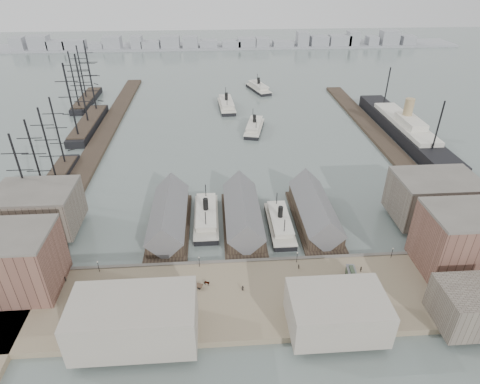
{
  "coord_description": "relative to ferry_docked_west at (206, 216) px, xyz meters",
  "views": [
    {
      "loc": [
        -9.18,
        -101.02,
        84.25
      ],
      "look_at": [
        0.0,
        30.0,
        6.0
      ],
      "focal_mm": 30.0,
      "sensor_mm": 36.0,
      "label": 1
    }
  ],
  "objects": [
    {
      "name": "seawall",
      "position": [
        13.0,
        -25.09,
        -1.25
      ],
      "size": [
        180.0,
        1.2,
        2.3
      ],
      "primitive_type": "cube",
      "color": "#59544C",
      "rests_on": "ground"
    },
    {
      "name": "pedestrian_1",
      "position": [
        -19.81,
        -43.32,
        0.49
      ],
      "size": [
        0.99,
        1.08,
        1.8
      ],
      "primitive_type": "imported",
      "rotation": [
        0.0,
        0.0,
        4.26
      ],
      "color": "black",
      "rests_on": "quay"
    },
    {
      "name": "ferry_open_near",
      "position": [
        26.22,
        85.77,
        -0.13
      ],
      "size": [
        14.17,
        28.36,
        9.72
      ],
      "rotation": [
        0.0,
        0.0,
        -0.23
      ],
      "color": "black",
      "rests_on": "ground"
    },
    {
      "name": "tram",
      "position": [
        42.1,
        -37.43,
        1.34
      ],
      "size": [
        3.53,
        9.79,
        3.41
      ],
      "rotation": [
        0.0,
        0.0,
        -0.11
      ],
      "color": "black",
      "rests_on": "quay"
    },
    {
      "name": "lamp_post_near_w",
      "position": [
        -2.0,
        -26.89,
        2.31
      ],
      "size": [
        0.44,
        0.44,
        3.92
      ],
      "color": "black",
      "rests_on": "quay"
    },
    {
      "name": "lamp_post_near_e",
      "position": [
        28.0,
        -26.89,
        2.31
      ],
      "size": [
        0.44,
        0.44,
        3.92
      ],
      "color": "black",
      "rests_on": "quay"
    },
    {
      "name": "horse_cart_center",
      "position": [
        -0.51,
        -35.25,
        0.41
      ],
      "size": [
        4.97,
        2.75,
        1.61
      ],
      "rotation": [
        0.0,
        0.0,
        1.23
      ],
      "color": "black",
      "rests_on": "quay"
    },
    {
      "name": "sailing_ship_mid",
      "position": [
        -65.86,
        96.3,
        0.48
      ],
      "size": [
        9.8,
        56.65,
        40.31
      ],
      "color": "black",
      "rests_on": "ground"
    },
    {
      "name": "street_bldg_center",
      "position": [
        33.0,
        -51.89,
        4.6
      ],
      "size": [
        24.0,
        16.0,
        10.0
      ],
      "primitive_type": "cube",
      "color": "gray",
      "rests_on": "quay"
    },
    {
      "name": "lamp_post_far_e",
      "position": [
        58.0,
        -26.89,
        2.31
      ],
      "size": [
        0.44,
        0.44,
        3.92
      ],
      "color": "black",
      "rests_on": "quay"
    },
    {
      "name": "ferry_open_mid",
      "position": [
        12.44,
        123.88,
        0.11
      ],
      "size": [
        10.9,
        30.52,
        10.72
      ],
      "rotation": [
        0.0,
        0.0,
        0.06
      ],
      "color": "black",
      "rests_on": "ground"
    },
    {
      "name": "street_bldg_west",
      "position": [
        -17.0,
        -51.89,
        5.6
      ],
      "size": [
        30.0,
        16.0,
        12.0
      ],
      "primitive_type": "cube",
      "color": "gray",
      "rests_on": "quay"
    },
    {
      "name": "ocean_steamer",
      "position": [
        105.0,
        72.6,
        2.0
      ],
      "size": [
        14.0,
        102.34,
        20.47
      ],
      "color": "black",
      "rests_on": "ground"
    },
    {
      "name": "sailing_ship_near",
      "position": [
        -63.62,
        26.6,
        0.05
      ],
      "size": [
        8.13,
        56.01,
        33.42
      ],
      "color": "black",
      "rests_on": "ground"
    },
    {
      "name": "west_wharf",
      "position": [
        -55.0,
        80.11,
        -1.6
      ],
      "size": [
        10.0,
        220.0,
        1.6
      ],
      "primitive_type": "cube",
      "color": "#2D231C",
      "rests_on": "ground"
    },
    {
      "name": "ground",
      "position": [
        13.0,
        -19.89,
        -2.4
      ],
      "size": [
        900.0,
        900.0,
        0.0
      ],
      "primitive_type": "plane",
      "color": "#566460",
      "rests_on": "ground"
    },
    {
      "name": "ferry_shed_west",
      "position": [
        -13.0,
        -3.01,
        2.24
      ],
      "size": [
        14.0,
        42.0,
        12.6
      ],
      "color": "#2D231C",
      "rests_on": "ground"
    },
    {
      "name": "pedestrian_0",
      "position": [
        -40.88,
        -30.41,
        0.42
      ],
      "size": [
        0.54,
        0.67,
        1.66
      ],
      "primitive_type": "imported",
      "rotation": [
        0.0,
        0.0,
        4.53
      ],
      "color": "black",
      "rests_on": "quay"
    },
    {
      "name": "pedestrian_7",
      "position": [
        43.03,
        -41.72,
        0.44
      ],
      "size": [
        1.16,
        1.24,
        1.68
      ],
      "primitive_type": "imported",
      "rotation": [
        0.0,
        0.0,
        2.23
      ],
      "color": "black",
      "rests_on": "quay"
    },
    {
      "name": "pedestrian_3",
      "position": [
        -9.53,
        -44.42,
        0.5
      ],
      "size": [
        1.02,
        1.09,
        1.81
      ],
      "primitive_type": "imported",
      "rotation": [
        0.0,
        0.0,
        2.28
      ],
      "color": "black",
      "rests_on": "quay"
    },
    {
      "name": "pedestrian_6",
      "position": [
        27.97,
        -29.82,
        0.38
      ],
      "size": [
        0.92,
        0.97,
        1.57
      ],
      "primitive_type": "imported",
      "rotation": [
        0.0,
        0.0,
        4.11
      ],
      "color": "black",
      "rests_on": "quay"
    },
    {
      "name": "warehouse_east_back",
      "position": [
        81.0,
        -4.89,
        7.1
      ],
      "size": [
        28.0,
        20.0,
        15.0
      ],
      "primitive_type": "cube",
      "color": "#60564C",
      "rests_on": "east_land"
    },
    {
      "name": "warehouse_west_back",
      "position": [
        -57.0,
        -1.89,
        6.6
      ],
      "size": [
        26.0,
        20.0,
        14.0
      ],
      "primitive_type": "cube",
      "color": "#60564C",
      "rests_on": "west_land"
    },
    {
      "name": "pedestrian_4",
      "position": [
        10.44,
        -37.64,
        0.39
      ],
      "size": [
        0.87,
        0.66,
        1.58
      ],
      "primitive_type": "imported",
      "rotation": [
        0.0,
        0.0,
        0.23
      ],
      "color": "black",
      "rests_on": "quay"
    },
    {
      "name": "horse_cart_right",
      "position": [
        38.28,
        -38.88,
        0.44
      ],
      "size": [
        4.87,
        2.71,
        1.69
      ],
      "rotation": [
        0.0,
        0.0,
        1.31
      ],
      "color": "black",
      "rests_on": "quay"
    },
    {
      "name": "street_bldg_east",
      "position": [
        68.0,
        -52.89,
        5.1
      ],
      "size": [
        18.0,
        14.0,
        11.0
      ],
      "primitive_type": "cube",
      "color": "#60564C",
      "rests_on": "quay"
    },
    {
      "name": "horse_cart_left",
      "position": [
        -23.23,
        -33.31,
        0.46
      ],
      "size": [
        4.86,
        2.2,
        1.73
      ],
      "rotation": [
        0.0,
        0.0,
        1.41
      ],
      "color": "black",
      "rests_on": "quay"
    },
    {
      "name": "pedestrian_8",
      "position": [
        46.45,
        -32.3,
        0.49
      ],
      "size": [
        0.48,
        1.06,
        1.78
      ],
      "primitive_type": "imported",
      "rotation": [
        0.0,
        0.0,
        1.61
      ],
      "color": "black",
      "rests_on": "quay"
    },
    {
      "name": "ferry_docked_east",
      "position": [
        26.0,
        -5.96,
        -0.17
      ],
      "size": [
        7.99,
        26.64,
        9.51
      ],
      "color": "black",
      "rests_on": "ground"
    },
    {
      "name": "pedestrian_2",
      "position": [
        -12.81,
        -32.79,
        0.44
      ],
      "size": [
        1.23,
        0.92,
        1.69
      ],
      "primitive_type": "imported",
      "rotation": [
        0.0,
        0.0,
        3.44
      ],
      "color": "black",
      "rests_on": "quay"
    },
    {
      "name": "warehouse_east_front",
      "position": [
        79.0,
        -31.89,
        9.1
      ],
      "size": [
        30.0,
        18.0,
        19.0
      ],
      "primitive_type": "cube",
      "color": "brown",
      "rests_on": "east_land"
    },
    {
      "name": "ferry_shed_center",
      "position": [
        13.0,
        -3.01,
        2.24
      ],
      "size": [
        14.0,
        42.0,
        12.6
      ],
      "color": "#2D231C",
      "rests_on": "ground"
    },
    {
      "name": "sailing_ship_far",
      "position": [
        -78.13,
        140.81,
        0.21
      ],
      "size": [
        8.8,
        48.9,
        36.19
      ],
      "color": "black",
      "rests_on": "ground"
    },
    {
      "name": "ferry_shed_east",
      "position": [
        39.0,
        -3.01,
        2.24
      ],
      "size": [
        14.0,
        42.0,
        12.6
      ],
      "color": "#2D231C",
      "rests_on": "ground"
    },
    {
      "name": "far_shore",
      "position": [
        10.93,
        314.25,
        1.5
      ],
      "size": [
        500.0,
        40.0,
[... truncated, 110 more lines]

